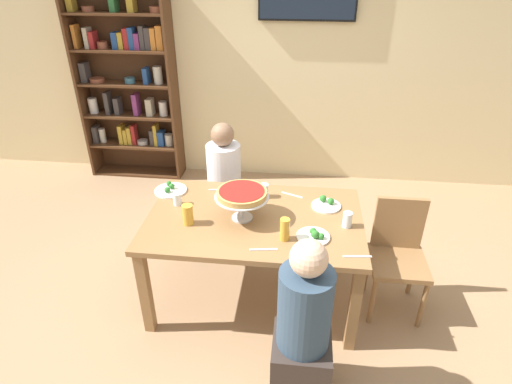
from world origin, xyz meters
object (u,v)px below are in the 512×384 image
object	(u,v)px
cutlery_fork_far	(292,195)
beer_glass_amber_short	(285,229)
water_glass_clear_near	(264,191)
cutlery_fork_near	(220,190)
diner_far_left	(225,192)
cutlery_knife_far	(357,256)
diner_near_right	(303,336)
water_glass_clear_spare	(177,199)
dining_table	(254,227)
salad_plate_near_diner	(326,204)
chair_head_east	(398,251)
salad_plate_far_diner	(170,190)
cutlery_knife_near	(264,249)
deep_dish_pizza_stand	(242,195)
salad_plate_spare	(314,236)
beer_glass_amber_tall	(188,215)
water_glass_clear_far	(347,220)
bookshelf	(128,81)

from	to	relation	value
cutlery_fork_far	beer_glass_amber_short	bearing A→B (deg)	109.98
water_glass_clear_near	cutlery_fork_near	world-z (taller)	water_glass_clear_near
diner_far_left	cutlery_knife_far	distance (m)	1.57
beer_glass_amber_short	diner_near_right	bearing A→B (deg)	-75.90
water_glass_clear_near	cutlery_knife_far	world-z (taller)	water_glass_clear_near
cutlery_fork_near	water_glass_clear_near	bearing A→B (deg)	161.29
water_glass_clear_spare	cutlery_fork_far	world-z (taller)	water_glass_clear_spare
dining_table	salad_plate_near_diner	xyz separation A→B (m)	(0.52, 0.21, 0.10)
chair_head_east	salad_plate_near_diner	xyz separation A→B (m)	(-0.54, 0.16, 0.27)
salad_plate_far_diner	chair_head_east	bearing A→B (deg)	-7.84
diner_near_right	water_glass_clear_near	distance (m)	1.20
cutlery_fork_near	cutlery_knife_near	world-z (taller)	same
chair_head_east	deep_dish_pizza_stand	world-z (taller)	deep_dish_pizza_stand
beer_glass_amber_short	deep_dish_pizza_stand	bearing A→B (deg)	144.98
diner_near_right	salad_plate_far_diner	distance (m)	1.57
salad_plate_spare	chair_head_east	bearing A→B (deg)	22.47
beer_glass_amber_tall	water_glass_clear_far	world-z (taller)	beer_glass_amber_tall
bookshelf	cutlery_fork_near	bearing A→B (deg)	-50.69
salad_plate_far_diner	water_glass_clear_far	bearing A→B (deg)	-14.22
diner_near_right	cutlery_knife_near	world-z (taller)	diner_near_right
water_glass_clear_spare	cutlery_fork_near	distance (m)	0.38
bookshelf	beer_glass_amber_tall	xyz separation A→B (m)	(1.22, -2.14, -0.32)
cutlery_knife_near	diner_far_left	bearing A→B (deg)	103.69
water_glass_clear_far	deep_dish_pizza_stand	bearing A→B (deg)	178.25
chair_head_east	cutlery_knife_far	world-z (taller)	chair_head_east
bookshelf	cutlery_knife_far	size ratio (longest dim) A/B	12.29
cutlery_fork_near	cutlery_fork_far	world-z (taller)	same
cutlery_knife_near	cutlery_knife_far	size ratio (longest dim) A/B	1.00
dining_table	salad_plate_far_diner	xyz separation A→B (m)	(-0.71, 0.30, 0.10)
chair_head_east	cutlery_knife_near	bearing A→B (deg)	24.20
deep_dish_pizza_stand	water_glass_clear_near	xyz separation A→B (m)	(0.13, 0.32, -0.14)
salad_plate_spare	cutlery_knife_near	xyz separation A→B (m)	(-0.32, -0.17, -0.02)
cutlery_fork_far	deep_dish_pizza_stand	bearing A→B (deg)	69.76
bookshelf	salad_plate_spare	world-z (taller)	bookshelf
salad_plate_far_diner	cutlery_knife_near	xyz separation A→B (m)	(0.81, -0.67, -0.01)
diner_far_left	water_glass_clear_near	size ratio (longest dim) A/B	10.54
diner_near_right	cutlery_knife_far	world-z (taller)	diner_near_right
salad_plate_near_diner	diner_near_right	bearing A→B (deg)	-97.94
dining_table	salad_plate_near_diner	bearing A→B (deg)	22.32
bookshelf	chair_head_east	world-z (taller)	bookshelf
diner_far_left	salad_plate_near_diner	size ratio (longest dim) A/B	5.30
salad_plate_near_diner	beer_glass_amber_tall	distance (m)	1.02
cutlery_knife_near	cutlery_fork_far	distance (m)	0.73
water_glass_clear_far	cutlery_fork_near	distance (m)	1.05
water_glass_clear_spare	cutlery_knife_far	world-z (taller)	water_glass_clear_spare
diner_near_right	deep_dish_pizza_stand	size ratio (longest dim) A/B	3.02
beer_glass_amber_short	cutlery_fork_near	size ratio (longest dim) A/B	0.88
diner_far_left	beer_glass_amber_tall	distance (m)	0.96
dining_table	diner_near_right	bearing A→B (deg)	-65.49
cutlery_fork_near	deep_dish_pizza_stand	bearing A→B (deg)	113.24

